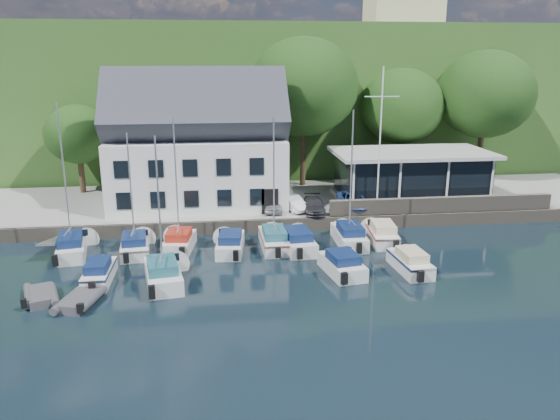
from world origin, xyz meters
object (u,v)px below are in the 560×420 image
Objects in this scene: boat_r2_3 at (342,262)px; boat_r2_0 at (99,270)px; harbor_building at (198,151)px; car_silver at (275,204)px; boat_r1_5 at (297,239)px; car_blue at (353,200)px; boat_r1_7 at (382,232)px; dinghy_0 at (41,294)px; dinghy_1 at (79,299)px; club_pavilion at (410,175)px; boat_r2_1 at (159,206)px; boat_r1_3 at (230,241)px; boat_r1_0 at (66,188)px; car_dgrey at (314,205)px; boat_r1_2 at (177,189)px; boat_r1_4 at (274,185)px; flagpole at (380,141)px; boat_r2_4 at (410,260)px; car_white at (293,203)px; boat_r1_1 at (131,193)px; boat_r1_6 at (351,181)px.

boat_r2_0 is at bearing 167.92° from boat_r2_3.
car_silver is at bearing -28.42° from harbor_building.
harbor_building reaches higher than boat_r1_5.
boat_r2_0 is at bearing -112.65° from harbor_building.
car_blue is 0.63× the size of boat_r1_7.
boat_r1_5 reaches higher than dinghy_0.
car_silver is at bearing 62.90° from dinghy_1.
club_pavilion is 1.40× the size of boat_r2_1.
boat_r2_1 reaches higher than boat_r1_3.
boat_r1_0 is 1.42× the size of boat_r1_7.
dinghy_1 is at bearing -179.69° from boat_r2_3.
club_pavilion is at bearing 35.83° from boat_r1_3.
boat_r2_1 is at bearing -131.02° from car_dgrey.
boat_r1_2 is 1.40× the size of boat_r1_3.
boat_r2_1 reaches higher than dinghy_1.
boat_r1_4 is at bearing -10.54° from boat_r1_0.
boat_r2_1 reaches higher than dinghy_0.
boat_r1_7 is at bearing 42.97° from boat_r2_3.
flagpole is at bearing 7.87° from car_silver.
boat_r2_4 is at bearing -83.95° from boat_r1_7.
harbor_building reaches higher than boat_r2_0.
boat_r2_0 is (-19.69, -9.50, -5.90)m from flagpole.
boat_r2_0 is at bearing 173.84° from boat_r2_4.
boat_r1_3 is 10.87m from boat_r1_7.
harbor_building is 2.64× the size of boat_r2_3.
boat_r2_3 is 1.83× the size of dinghy_0.
boat_r2_1 is (-9.35, -11.34, 3.16)m from car_white.
boat_r1_5 reaches higher than boat_r1_7.
boat_r2_1 is at bearing 43.96° from dinghy_1.
car_white is (7.47, -3.09, -3.79)m from harbor_building.
boat_r1_1 reaches higher than club_pavilion.
flagpole is 1.26× the size of boat_r1_4.
boat_r1_3 is 8.93m from boat_r2_0.
club_pavilion is 2.05× the size of boat_r1_7.
dinghy_1 is (-24.09, -16.31, -2.70)m from club_pavilion.
boat_r1_6 is at bearing -170.54° from boat_r1_7.
car_silver is 0.55× the size of boat_r1_3.
boat_r1_3 reaches higher than dinghy_1.
car_dgrey is 1.27× the size of dinghy_1.
boat_r1_1 is (-13.19, -4.99, 2.62)m from car_dgrey.
boat_r1_2 is (-10.24, -4.65, 2.74)m from car_dgrey.
club_pavilion is at bearing 33.63° from boat_r1_5.
harbor_building is at bearing 89.20° from boat_r1_2.
boat_r2_1 reaches higher than boat_r1_6.
boat_r2_0 is (-16.28, -4.77, -3.89)m from boat_r1_6.
car_white is at bearing 59.90° from dinghy_1.
boat_r1_7 reaches higher than boat_r2_0.
boat_r1_0 is (-22.36, -4.68, -2.00)m from flagpole.
boat_r1_7 is 19.36m from boat_r2_0.
car_silver reaches higher than dinghy_0.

